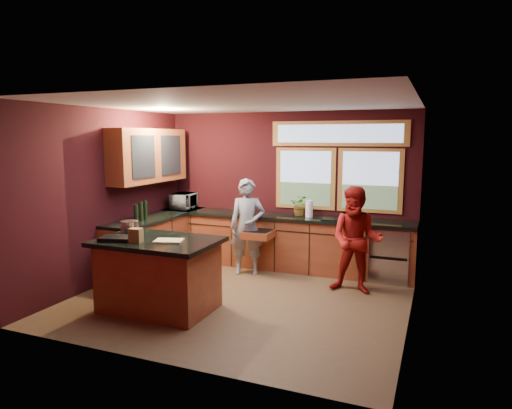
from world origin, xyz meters
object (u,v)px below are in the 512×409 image
Objects in this scene: stock_pot at (130,227)px; island at (159,274)px; person_red at (356,240)px; cutting_board at (169,241)px; person_grey at (247,227)px.

island is at bearing -15.26° from stock_pot.
person_red reaches higher than island.
cutting_board is 1.46× the size of stock_pot.
person_grey is at bearing 60.62° from stock_pot.
person_grey is 1.99m from cutting_board.
cutting_board is 0.78m from stock_pot.
person_grey is 4.54× the size of cutting_board.
stock_pot is (-2.83, -1.49, 0.25)m from person_red.
person_grey is at bearing 172.70° from person_red.
cutting_board is (0.20, -0.05, 0.48)m from island.
stock_pot is (-0.75, 0.20, 0.08)m from cutting_board.
person_red is (1.83, -0.28, -0.01)m from person_grey.
island is at bearing -142.95° from person_red.
stock_pot is (-0.55, 0.15, 0.56)m from island.
stock_pot is (-1.00, -1.77, 0.24)m from person_grey.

